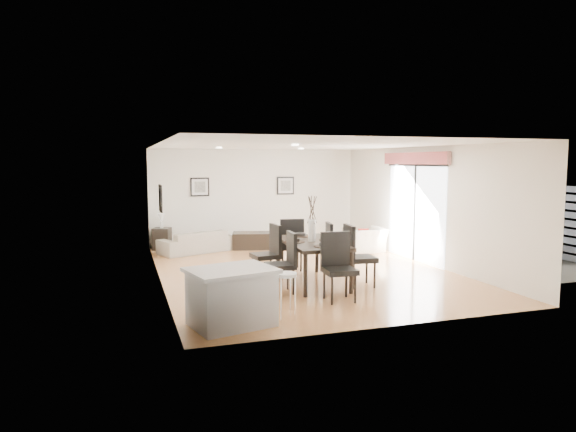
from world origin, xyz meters
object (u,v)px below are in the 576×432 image
object	(u,v)px
armchair	(365,240)
dining_chair_foot	(291,242)
dining_chair_wnear	(285,259)
dining_chair_efar	(335,246)
coffee_table	(253,240)
bar_stool	(286,280)
dining_chair_enear	(356,252)
dining_table	(312,245)
sofa	(196,242)
side_table	(162,239)
dining_chair_head	(338,262)
kitchen_island	(231,297)
dining_chair_wfar	(270,249)

from	to	relation	value
armchair	dining_chair_foot	distance (m)	3.06
dining_chair_wnear	dining_chair_efar	xyz separation A→B (m)	(1.40, 1.02, 0.00)
coffee_table	bar_stool	size ratio (longest dim) A/B	1.54
dining_chair_efar	dining_chair_enear	bearing A→B (deg)	-169.18
dining_chair_wnear	dining_table	bearing A→B (deg)	128.52
dining_chair_wnear	dining_chair_efar	world-z (taller)	dining_chair_efar
dining_chair_enear	dining_chair_foot	bearing A→B (deg)	28.44
sofa	dining_table	bearing A→B (deg)	89.05
coffee_table	side_table	size ratio (longest dim) A/B	1.88
sofa	armchair	bearing A→B (deg)	140.31
dining_chair_foot	side_table	xyz separation A→B (m)	(-2.44, 3.65, -0.35)
dining_chair_wnear	dining_chair_enear	distance (m)	1.39
dining_chair_foot	coffee_table	xyz separation A→B (m)	(-0.08, 3.02, -0.42)
dining_chair_foot	sofa	bearing A→B (deg)	-51.78
coffee_table	side_table	bearing A→B (deg)	-179.76
dining_chair_head	bar_stool	size ratio (longest dim) A/B	1.63
dining_chair_efar	side_table	bearing A→B (deg)	47.17
sofa	armchair	size ratio (longest dim) A/B	1.98
bar_stool	armchair	bearing A→B (deg)	52.48
armchair	kitchen_island	xyz separation A→B (m)	(-4.57, -4.88, 0.11)
dining_table	dining_chair_enear	world-z (taller)	dining_chair_enear
dining_chair_wfar	kitchen_island	bearing A→B (deg)	-33.13
dining_chair_efar	kitchen_island	xyz separation A→B (m)	(-2.71, -2.55, -0.19)
armchair	dining_chair_enear	bearing A→B (deg)	60.74
dining_chair_enear	coffee_table	bearing A→B (deg)	15.41
dining_chair_wfar	dining_chair_foot	distance (m)	0.99
coffee_table	kitchen_island	bearing A→B (deg)	-91.73
sofa	dining_chair_head	world-z (taller)	dining_chair_head
armchair	dining_table	size ratio (longest dim) A/B	0.48
dining_chair_efar	dining_chair_foot	xyz separation A→B (m)	(-0.72, 0.71, 0.02)
sofa	dining_chair_enear	distance (m)	5.19
armchair	dining_chair_foot	size ratio (longest dim) A/B	0.85
sofa	dining_chair_head	xyz separation A→B (m)	(1.65, -5.36, 0.37)
side_table	dining_chair_wnear	bearing A→B (deg)	-71.89
dining_chair_foot	side_table	distance (m)	4.41
armchair	dining_chair_efar	world-z (taller)	dining_chair_efar
armchair	kitchen_island	world-z (taller)	kitchen_island
coffee_table	side_table	xyz separation A→B (m)	(-2.36, 0.63, 0.07)
dining_chair_efar	coffee_table	size ratio (longest dim) A/B	1.01
dining_chair_wnear	dining_chair_head	distance (m)	1.01
dining_chair_enear	side_table	world-z (taller)	dining_chair_enear
dining_chair_wfar	kitchen_island	xyz separation A→B (m)	(-1.31, -2.54, -0.20)
coffee_table	kitchen_island	xyz separation A→B (m)	(-1.91, -6.28, 0.20)
dining_chair_foot	dining_table	bearing A→B (deg)	99.62
dining_chair_foot	dining_chair_wfar	bearing A→B (deg)	55.42
dining_chair_efar	dining_chair_head	distance (m)	1.87
sofa	side_table	distance (m)	1.10
coffee_table	kitchen_island	world-z (taller)	kitchen_island
armchair	dining_chair_foot	bearing A→B (deg)	32.16
dining_chair_foot	armchair	bearing A→B (deg)	-138.99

